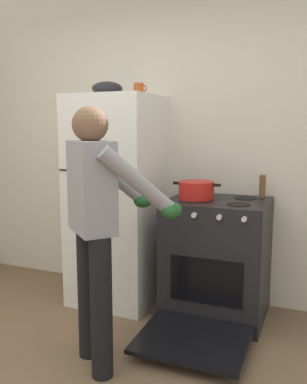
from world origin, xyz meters
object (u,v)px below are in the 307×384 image
at_px(coffee_mug, 139,89).
at_px(pepper_mill, 262,186).
at_px(person_cook, 99,215).
at_px(red_pot, 196,190).
at_px(refrigerator, 117,200).
at_px(stove_range, 216,260).
at_px(mixing_bowl, 107,89).

bearing_deg(coffee_mug, pepper_mill, 8.66).
height_order(person_cook, red_pot, person_cook).
bearing_deg(pepper_mill, refrigerator, -170.26).
height_order(person_cook, pepper_mill, person_cook).
xyz_separation_m(stove_range, person_cook, (-0.50, -0.94, 0.50)).
height_order(red_pot, coffee_mug, coffee_mug).
xyz_separation_m(stove_range, mixing_bowl, (-0.95, 0.02, 1.34)).
bearing_deg(mixing_bowl, pepper_mill, 9.11).
height_order(coffee_mug, mixing_bowl, mixing_bowl).
xyz_separation_m(pepper_mill, mixing_bowl, (-1.25, -0.20, 0.77)).
distance_m(pepper_mill, mixing_bowl, 1.48).
bearing_deg(refrigerator, red_pot, -4.02).
bearing_deg(refrigerator, mixing_bowl, 179.78).
bearing_deg(refrigerator, person_cook, -68.89).
bearing_deg(red_pot, pepper_mill, 28.52).
bearing_deg(pepper_mill, person_cook, -124.52).
bearing_deg(refrigerator, coffee_mug, 15.40).
bearing_deg(person_cook, coffee_mug, 100.52).
height_order(refrigerator, stove_range, refrigerator).
height_order(refrigerator, person_cook, refrigerator).
bearing_deg(mixing_bowl, refrigerator, -0.22).
distance_m(refrigerator, coffee_mug, 0.94).
distance_m(refrigerator, red_pot, 0.72).
bearing_deg(pepper_mill, coffee_mug, -171.34).
relative_size(stove_range, person_cook, 0.77).
bearing_deg(red_pot, stove_range, 11.27).
bearing_deg(red_pot, coffee_mug, 169.20).
relative_size(refrigerator, coffee_mug, 15.51).
distance_m(stove_range, coffee_mug, 1.50).
xyz_separation_m(red_pot, coffee_mug, (-0.52, 0.10, 0.78)).
xyz_separation_m(person_cook, coffee_mug, (-0.19, 1.01, 0.83)).
relative_size(stove_range, coffee_mug, 11.02).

